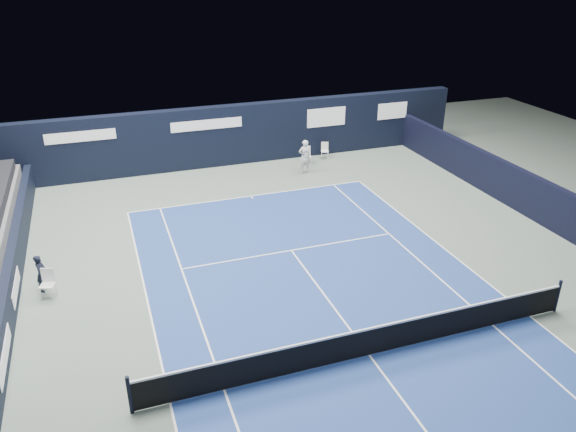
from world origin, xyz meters
The scene contains 12 objects.
ground centered at (0.00, 2.00, 0.00)m, with size 48.00×48.00×0.00m, color #56665C.
court_surface centered at (0.00, 0.00, 0.00)m, with size 10.97×23.77×0.01m, color navy.
enclosure_wall_right centered at (10.50, 6.00, 0.90)m, with size 0.30×22.00×1.80m, color black.
folding_chair_back_a centered at (4.00, 15.17, 0.62)m, with size 0.49×0.51×0.94m.
folding_chair_back_b centered at (5.23, 15.63, 0.50)m, with size 0.49×0.48×0.88m.
line_judge_chair centered at (-8.42, 6.14, 0.55)m, with size 0.54×0.53×0.97m.
line_judge centered at (-8.61, 6.56, 0.65)m, with size 0.47×0.31×1.30m, color black.
court_markings centered at (0.00, 0.00, 0.01)m, with size 11.03×23.83×0.00m.
tennis_net centered at (0.00, 0.00, 0.51)m, with size 12.90×0.10×1.10m.
back_sponsor_wall centered at (0.01, 16.50, 1.55)m, with size 26.00×0.63×3.10m.
side_barrier_left centered at (-9.50, 5.97, 0.60)m, with size 0.33×22.00×1.20m.
tennis_player centered at (3.41, 13.94, 0.86)m, with size 0.64×0.83×1.71m.
Camera 1 is at (-6.25, -10.95, 10.11)m, focal length 35.00 mm.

